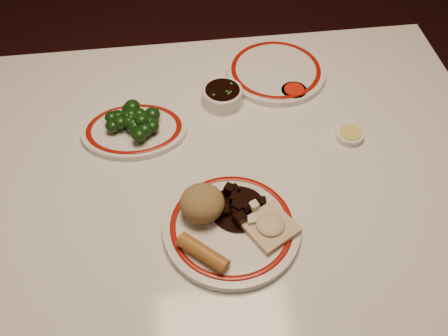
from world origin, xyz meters
TOP-DOWN VIEW (x-y plane):
  - ground at (0.00, 0.00)m, footprint 7.00×7.00m
  - dining_table at (0.00, 0.00)m, footprint 1.20×0.90m
  - main_plate at (-0.03, -0.18)m, footprint 0.30×0.30m
  - rice_mound at (-0.08, -0.14)m, footprint 0.09×0.09m
  - spring_roll at (-0.09, -0.24)m, footprint 0.10×0.09m
  - fried_wonton at (0.04, -0.20)m, footprint 0.12×0.12m
  - stirfry_heap at (-0.01, -0.14)m, footprint 0.11×0.11m
  - broccoli_plate at (-0.22, 0.12)m, footprint 0.25×0.22m
  - broccoli_pile at (-0.21, 0.12)m, footprint 0.13×0.13m
  - soy_bowl at (-0.00, 0.19)m, footprint 0.10×0.10m
  - sweet_sour_dish at (0.18, 0.20)m, footprint 0.06×0.06m
  - mustard_dish at (0.27, 0.04)m, footprint 0.06×0.06m
  - far_plate at (0.15, 0.28)m, footprint 0.34×0.34m

SIDE VIEW (x-z plane):
  - ground at x=0.00m, z-range 0.00..0.00m
  - dining_table at x=0.00m, z-range 0.28..1.03m
  - sweet_sour_dish at x=0.18m, z-range 0.75..0.77m
  - mustard_dish at x=0.27m, z-range 0.75..0.77m
  - broccoli_plate at x=-0.22m, z-range 0.75..0.77m
  - far_plate at x=0.15m, z-range 0.75..0.77m
  - main_plate at x=-0.03m, z-range 0.75..0.77m
  - soy_bowl at x=0.00m, z-range 0.75..0.79m
  - fried_wonton at x=0.04m, z-range 0.77..0.79m
  - stirfry_heap at x=-0.01m, z-range 0.76..0.79m
  - spring_roll at x=-0.09m, z-range 0.77..0.80m
  - broccoli_pile at x=-0.21m, z-range 0.76..0.81m
  - rice_mound at x=-0.08m, z-range 0.77..0.83m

